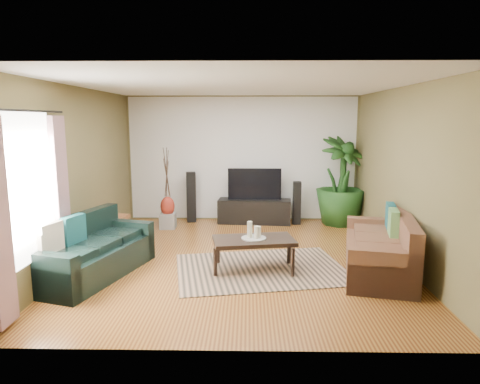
{
  "coord_description": "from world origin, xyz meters",
  "views": [
    {
      "loc": [
        0.14,
        -6.55,
        2.21
      ],
      "look_at": [
        0.0,
        0.2,
        1.05
      ],
      "focal_mm": 32.0,
      "sensor_mm": 36.0,
      "label": 1
    }
  ],
  "objects_px": {
    "speaker_left": "(191,197)",
    "pedestal": "(168,221)",
    "side_table": "(110,232)",
    "speaker_right": "(297,203)",
    "potted_plant": "(341,181)",
    "sofa_left": "(93,247)",
    "coffee_table": "(254,254)",
    "tv_stand": "(254,211)",
    "television": "(255,184)",
    "vase": "(168,206)",
    "sofa_right": "(379,244)"
  },
  "relations": [
    {
      "from": "tv_stand",
      "to": "television",
      "type": "height_order",
      "value": "television"
    },
    {
      "from": "vase",
      "to": "speaker_right",
      "type": "bearing_deg",
      "value": 9.07
    },
    {
      "from": "coffee_table",
      "to": "vase",
      "type": "height_order",
      "value": "vase"
    },
    {
      "from": "coffee_table",
      "to": "television",
      "type": "bearing_deg",
      "value": 79.43
    },
    {
      "from": "speaker_left",
      "to": "coffee_table",
      "type": "bearing_deg",
      "value": -77.2
    },
    {
      "from": "sofa_left",
      "to": "coffee_table",
      "type": "height_order",
      "value": "sofa_left"
    },
    {
      "from": "speaker_right",
      "to": "pedestal",
      "type": "xyz_separation_m",
      "value": [
        -2.67,
        -0.43,
        -0.3
      ]
    },
    {
      "from": "sofa_right",
      "to": "coffee_table",
      "type": "distance_m",
      "value": 1.82
    },
    {
      "from": "sofa_left",
      "to": "sofa_right",
      "type": "relative_size",
      "value": 0.99
    },
    {
      "from": "side_table",
      "to": "potted_plant",
      "type": "bearing_deg",
      "value": 22.33
    },
    {
      "from": "side_table",
      "to": "pedestal",
      "type": "bearing_deg",
      "value": 61.15
    },
    {
      "from": "tv_stand",
      "to": "speaker_right",
      "type": "xyz_separation_m",
      "value": [
        0.9,
        -0.06,
        0.2
      ]
    },
    {
      "from": "speaker_right",
      "to": "vase",
      "type": "height_order",
      "value": "speaker_right"
    },
    {
      "from": "potted_plant",
      "to": "side_table",
      "type": "xyz_separation_m",
      "value": [
        -4.33,
        -1.78,
        -0.65
      ]
    },
    {
      "from": "speaker_right",
      "to": "tv_stand",
      "type": "bearing_deg",
      "value": 176.86
    },
    {
      "from": "speaker_left",
      "to": "pedestal",
      "type": "bearing_deg",
      "value": -135.45
    },
    {
      "from": "sofa_right",
      "to": "tv_stand",
      "type": "xyz_separation_m",
      "value": [
        -1.76,
        2.94,
        -0.17
      ]
    },
    {
      "from": "speaker_left",
      "to": "television",
      "type": "bearing_deg",
      "value": -14.48
    },
    {
      "from": "television",
      "to": "pedestal",
      "type": "xyz_separation_m",
      "value": [
        -1.77,
        -0.5,
        -0.69
      ]
    },
    {
      "from": "coffee_table",
      "to": "potted_plant",
      "type": "height_order",
      "value": "potted_plant"
    },
    {
      "from": "speaker_left",
      "to": "potted_plant",
      "type": "height_order",
      "value": "potted_plant"
    },
    {
      "from": "sofa_left",
      "to": "vase",
      "type": "height_order",
      "value": "sofa_left"
    },
    {
      "from": "television",
      "to": "speaker_right",
      "type": "bearing_deg",
      "value": -4.86
    },
    {
      "from": "sofa_left",
      "to": "pedestal",
      "type": "xyz_separation_m",
      "value": [
        0.55,
        2.69,
        -0.27
      ]
    },
    {
      "from": "speaker_right",
      "to": "potted_plant",
      "type": "bearing_deg",
      "value": 0.73
    },
    {
      "from": "coffee_table",
      "to": "speaker_left",
      "type": "bearing_deg",
      "value": 104.06
    },
    {
      "from": "potted_plant",
      "to": "vase",
      "type": "relative_size",
      "value": 4.61
    },
    {
      "from": "potted_plant",
      "to": "sofa_right",
      "type": "bearing_deg",
      "value": -91.09
    },
    {
      "from": "coffee_table",
      "to": "potted_plant",
      "type": "distance_m",
      "value": 3.47
    },
    {
      "from": "coffee_table",
      "to": "vase",
      "type": "xyz_separation_m",
      "value": [
        -1.72,
        2.42,
        0.22
      ]
    },
    {
      "from": "speaker_left",
      "to": "side_table",
      "type": "distance_m",
      "value": 2.27
    },
    {
      "from": "coffee_table",
      "to": "sofa_left",
      "type": "bearing_deg",
      "value": 177.38
    },
    {
      "from": "sofa_left",
      "to": "speaker_right",
      "type": "relative_size",
      "value": 2.15
    },
    {
      "from": "tv_stand",
      "to": "speaker_left",
      "type": "bearing_deg",
      "value": -179.54
    },
    {
      "from": "coffee_table",
      "to": "pedestal",
      "type": "height_order",
      "value": "coffee_table"
    },
    {
      "from": "tv_stand",
      "to": "potted_plant",
      "type": "height_order",
      "value": "potted_plant"
    },
    {
      "from": "coffee_table",
      "to": "sofa_right",
      "type": "bearing_deg",
      "value": -10.95
    },
    {
      "from": "speaker_left",
      "to": "vase",
      "type": "bearing_deg",
      "value": -135.45
    },
    {
      "from": "speaker_left",
      "to": "pedestal",
      "type": "height_order",
      "value": "speaker_left"
    },
    {
      "from": "sofa_left",
      "to": "side_table",
      "type": "distance_m",
      "value": 1.37
    },
    {
      "from": "television",
      "to": "vase",
      "type": "relative_size",
      "value": 2.81
    },
    {
      "from": "potted_plant",
      "to": "pedestal",
      "type": "xyz_separation_m",
      "value": [
        -3.59,
        -0.43,
        -0.77
      ]
    },
    {
      "from": "coffee_table",
      "to": "side_table",
      "type": "bearing_deg",
      "value": 146.97
    },
    {
      "from": "sofa_right",
      "to": "side_table",
      "type": "relative_size",
      "value": 3.57
    },
    {
      "from": "tv_stand",
      "to": "side_table",
      "type": "bearing_deg",
      "value": -139.05
    },
    {
      "from": "speaker_left",
      "to": "speaker_right",
      "type": "height_order",
      "value": "speaker_left"
    },
    {
      "from": "sofa_right",
      "to": "vase",
      "type": "height_order",
      "value": "sofa_right"
    },
    {
      "from": "tv_stand",
      "to": "pedestal",
      "type": "distance_m",
      "value": 1.84
    },
    {
      "from": "pedestal",
      "to": "vase",
      "type": "relative_size",
      "value": 0.78
    },
    {
      "from": "sofa_left",
      "to": "tv_stand",
      "type": "bearing_deg",
      "value": -19.1
    }
  ]
}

